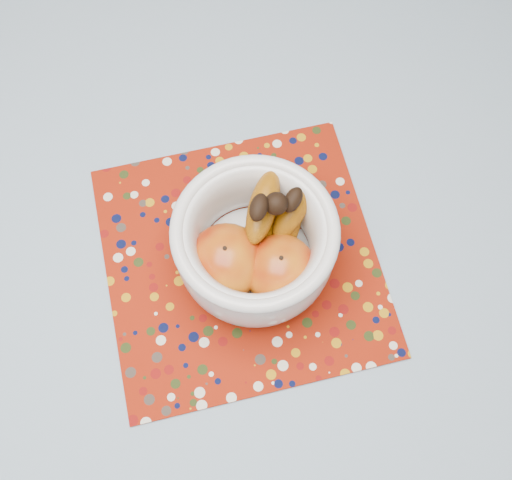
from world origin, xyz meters
TOP-DOWN VIEW (x-y plane):
  - table at (0.00, 0.00)m, footprint 1.20×1.20m
  - tablecloth at (0.00, 0.00)m, footprint 1.32×1.32m
  - placemat at (0.09, 0.01)m, footprint 0.47×0.47m
  - fruit_bowl at (0.11, 0.01)m, footprint 0.19×0.20m

SIDE VIEW (x-z plane):
  - table at x=0.00m, z-range 0.30..1.05m
  - tablecloth at x=0.00m, z-range 0.75..0.76m
  - placemat at x=0.09m, z-range 0.76..0.76m
  - fruit_bowl at x=0.11m, z-range 0.75..0.91m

